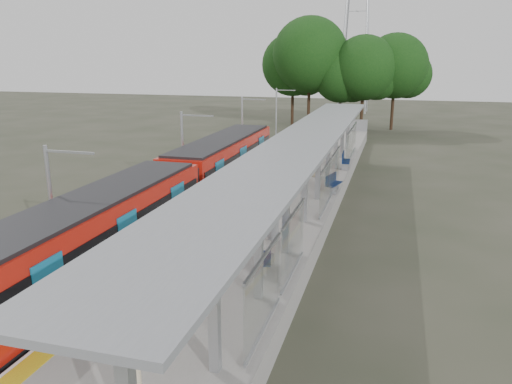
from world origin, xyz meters
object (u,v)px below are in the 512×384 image
at_px(train, 176,190).
at_px(litter_bin, 273,227).
at_px(bench_near, 263,256).
at_px(bench_far, 345,160).
at_px(info_pillar_far, 314,164).
at_px(bench_mid, 333,182).

relative_size(train, litter_bin, 27.31).
xyz_separation_m(bench_near, bench_far, (1.05, 18.13, 0.08)).
bearing_deg(bench_far, bench_near, -96.04).
height_order(train, bench_far, train).
bearing_deg(info_pillar_far, bench_far, 49.43).
relative_size(bench_near, litter_bin, 1.46).
distance_m(train, info_pillar_far, 10.78).
bearing_deg(litter_bin, train, 155.17).
relative_size(bench_mid, litter_bin, 1.55).
bearing_deg(info_pillar_far, litter_bin, -100.15).
distance_m(bench_far, info_pillar_far, 3.47).
distance_m(bench_mid, bench_far, 6.51).
bearing_deg(bench_mid, bench_far, 104.27).
bearing_deg(bench_far, info_pillar_far, -122.00).
distance_m(train, bench_far, 14.24).
distance_m(train, bench_mid, 9.20).
bearing_deg(litter_bin, info_pillar_far, 91.15).
relative_size(train, bench_far, 16.65).
relative_size(bench_near, info_pillar_far, 0.76).
bearing_deg(bench_far, bench_mid, -92.67).
relative_size(bench_mid, bench_far, 0.95).
xyz_separation_m(train, litter_bin, (5.65, -2.62, -0.55)).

